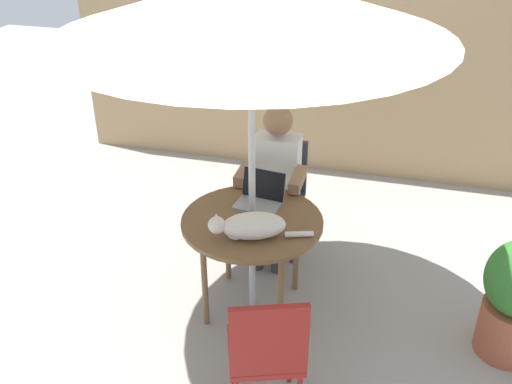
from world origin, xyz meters
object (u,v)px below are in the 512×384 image
laptop (261,194)px  chair_occupied (279,186)px  chair_empty (267,349)px  person_seated (275,177)px  patio_umbrella (251,4)px  cat (250,226)px  patio_table (252,228)px

laptop → chair_occupied: bearing=90.2°
chair_empty → person_seated: (-0.32, 1.58, 0.17)m
chair_empty → chair_occupied: bearing=100.6°
patio_umbrella → cat: size_ratio=3.59×
chair_empty → laptop: bearing=105.8°
patio_umbrella → person_seated: size_ratio=1.83×
laptop → cat: (0.04, -0.44, 0.02)m
chair_empty → laptop: laptop is taller
patio_table → laptop: 0.26m
person_seated → laptop: person_seated is taller
patio_table → chair_occupied: bearing=90.0°
cat → chair_occupied: bearing=92.3°
person_seated → chair_empty: bearing=-78.4°
patio_umbrella → cat: (0.04, -0.21, -1.28)m
chair_occupied → cat: bearing=-87.7°
patio_table → chair_occupied: size_ratio=1.04×
patio_table → person_seated: person_seated is taller
chair_occupied → patio_table: bearing=-90.0°
chair_empty → cat: size_ratio=1.42×
person_seated → patio_umbrella: bearing=-90.0°
chair_occupied → chair_empty: (0.32, -1.74, 0.00)m
chair_empty → cat: (-0.28, 0.70, 0.28)m
patio_table → chair_empty: chair_empty is taller
patio_table → chair_empty: size_ratio=1.04×
chair_occupied → laptop: laptop is taller
chair_occupied → cat: (0.04, -1.04, 0.28)m
patio_umbrella → chair_occupied: size_ratio=2.52×
chair_occupied → person_seated: person_seated is taller
chair_occupied → chair_empty: 1.77m
chair_occupied → cat: size_ratio=1.42×
patio_umbrella → cat: bearing=-78.9°
patio_table → chair_empty: bearing=-70.5°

